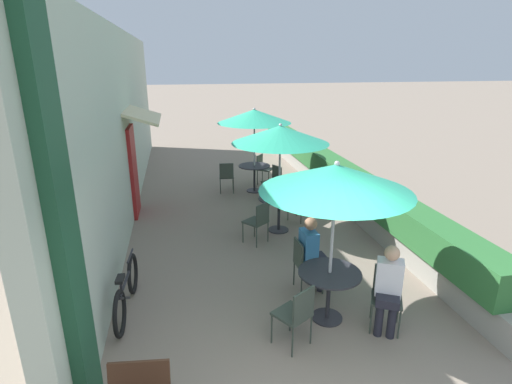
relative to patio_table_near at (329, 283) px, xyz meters
name	(u,v)px	position (x,y,z in m)	size (l,w,h in m)	color
cafe_facade_wall	(125,123)	(-3.16, 5.41, 1.52)	(0.98, 14.45, 4.20)	#B2C1AD
planter_hedge	(330,174)	(2.14, 5.44, -0.03)	(0.60, 13.45, 1.01)	gray
patio_table_near	(329,283)	(0.00, 0.00, 0.00)	(0.88, 0.88, 0.75)	#28282D
patio_umbrella_near	(336,178)	(0.00, 0.00, 1.53)	(1.99, 1.99, 2.33)	#B7B7BC
cafe_chair_near_left	(387,292)	(0.72, -0.29, -0.05)	(0.54, 0.54, 0.87)	#384238
seated_patron_near_left	(388,286)	(0.67, -0.39, 0.12)	(0.47, 0.50, 1.25)	#23232D
cafe_chair_near_right	(304,261)	(-0.11, 0.77, -0.05)	(0.42, 0.42, 0.87)	#384238
seated_patron_near_right	(312,251)	(0.00, 0.78, 0.12)	(0.41, 0.35, 1.25)	#23232D
cafe_chair_near_back	(297,312)	(-0.62, -0.48, -0.05)	(0.55, 0.55, 0.87)	#384238
patio_table_mid	(279,206)	(0.09, 3.16, 0.00)	(0.88, 0.88, 0.75)	#28282D
patio_umbrella_mid	(280,135)	(0.09, 3.16, 1.53)	(1.99, 1.99, 2.33)	#B7B7BC
cafe_chair_mid_left	(297,198)	(0.65, 3.70, -0.05)	(0.56, 0.56, 0.87)	#384238
cafe_chair_mid_right	(258,219)	(-0.47, 2.61, -0.05)	(0.56, 0.56, 0.87)	#384238
coffee_cup_mid	(274,194)	(0.01, 3.31, 0.22)	(0.07, 0.07, 0.09)	white
patio_table_far	(254,172)	(0.10, 5.94, 0.00)	(0.88, 0.88, 0.75)	#28282D
patio_umbrella_far	(254,116)	(0.10, 5.94, 1.53)	(1.99, 1.99, 2.33)	#B7B7BC
cafe_chair_far_left	(274,179)	(0.48, 5.26, -0.05)	(0.53, 0.53, 0.87)	#384238
cafe_chair_far_right	(263,167)	(0.49, 6.62, -0.05)	(0.56, 0.56, 0.87)	#384238
cafe_chair_far_back	(227,175)	(-0.68, 5.95, -0.05)	(0.44, 0.44, 0.87)	#384238
bicycle_leaning	(127,291)	(-2.82, 0.73, -0.23)	(0.18, 1.69, 0.73)	black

